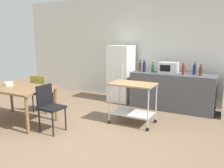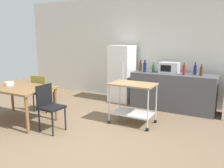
{
  "view_description": "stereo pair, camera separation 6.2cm",
  "coord_description": "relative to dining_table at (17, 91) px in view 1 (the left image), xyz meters",
  "views": [
    {
      "loc": [
        2.18,
        -3.02,
        1.77
      ],
      "look_at": [
        -0.04,
        1.2,
        0.8
      ],
      "focal_mm": 37.18,
      "sensor_mm": 36.0,
      "label": 1
    },
    {
      "loc": [
        2.24,
        -3.0,
        1.77
      ],
      "look_at": [
        -0.04,
        1.2,
        0.8
      ],
      "focal_mm": 37.18,
      "sensor_mm": 36.0,
      "label": 2
    }
  ],
  "objects": [
    {
      "name": "kitchen_counter",
      "position": [
        2.67,
        2.38,
        -0.22
      ],
      "size": [
        2.0,
        0.64,
        0.9
      ],
      "primitive_type": "cube",
      "color": "#4C4C51",
      "rests_on": "ground_plane"
    },
    {
      "name": "bottle_sesame_oil",
      "position": [
        1.96,
        2.28,
        0.36
      ],
      "size": [
        0.08,
        0.08,
        0.3
      ],
      "color": "navy",
      "rests_on": "kitchen_counter"
    },
    {
      "name": "kitchen_cart",
      "position": [
        2.19,
        1.02,
        -0.1
      ],
      "size": [
        0.91,
        0.57,
        0.85
      ],
      "color": "#A37A51",
      "rests_on": "ground_plane"
    },
    {
      "name": "dining_table",
      "position": [
        0.0,
        0.0,
        0.0
      ],
      "size": [
        1.5,
        0.9,
        0.75
      ],
      "color": "brown",
      "rests_on": "ground_plane"
    },
    {
      "name": "ground_plane",
      "position": [
        1.77,
        -0.22,
        -0.67
      ],
      "size": [
        12.0,
        12.0,
        0.0
      ],
      "primitive_type": "plane",
      "color": "brown"
    },
    {
      "name": "chair_black",
      "position": [
        0.95,
        -0.09,
        -0.15
      ],
      "size": [
        0.42,
        0.42,
        0.89
      ],
      "rotation": [
        0.0,
        0.0,
        1.53
      ],
      "color": "black",
      "rests_on": "ground_plane"
    },
    {
      "name": "refrigerator",
      "position": [
        1.22,
        2.48,
        0.1
      ],
      "size": [
        0.6,
        0.63,
        1.55
      ],
      "color": "white",
      "rests_on": "ground_plane"
    },
    {
      "name": "bottle_olive_oil",
      "position": [
        1.8,
        2.41,
        0.35
      ],
      "size": [
        0.07,
        0.07,
        0.28
      ],
      "color": "#4C2D19",
      "rests_on": "kitchen_counter"
    },
    {
      "name": "bottle_vinegar",
      "position": [
        3.15,
        2.48,
        0.35
      ],
      "size": [
        0.07,
        0.07,
        0.29
      ],
      "color": "navy",
      "rests_on": "kitchen_counter"
    },
    {
      "name": "bottle_wine",
      "position": [
        3.3,
        2.37,
        0.34
      ],
      "size": [
        0.07,
        0.07,
        0.26
      ],
      "color": "#4C2D19",
      "rests_on": "kitchen_counter"
    },
    {
      "name": "chair_olive",
      "position": [
        -0.04,
        0.71,
        -0.15
      ],
      "size": [
        0.47,
        0.47,
        0.89
      ],
      "rotation": [
        0.0,
        0.0,
        3.34
      ],
      "color": "olive",
      "rests_on": "ground_plane"
    },
    {
      "name": "fruit_bowl",
      "position": [
        -0.25,
        0.0,
        0.12
      ],
      "size": [
        0.18,
        0.18,
        0.08
      ],
      "primitive_type": "cylinder",
      "color": "white",
      "rests_on": "dining_table"
    },
    {
      "name": "back_wall",
      "position": [
        1.77,
        2.98,
        0.78
      ],
      "size": [
        8.4,
        0.12,
        2.9
      ],
      "primitive_type": "cube",
      "color": "silver",
      "rests_on": "ground_plane"
    },
    {
      "name": "bottle_hot_sauce",
      "position": [
        2.93,
        2.28,
        0.35
      ],
      "size": [
        0.06,
        0.06,
        0.28
      ],
      "color": "maroon",
      "rests_on": "kitchen_counter"
    },
    {
      "name": "microwave",
      "position": [
        2.54,
        2.44,
        0.36
      ],
      "size": [
        0.46,
        0.35,
        0.26
      ],
      "color": "silver",
      "rests_on": "kitchen_counter"
    },
    {
      "name": "bottle_soda",
      "position": [
        2.15,
        2.41,
        0.33
      ],
      "size": [
        0.07,
        0.07,
        0.24
      ],
      "color": "#1E6628",
      "rests_on": "kitchen_counter"
    }
  ]
}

